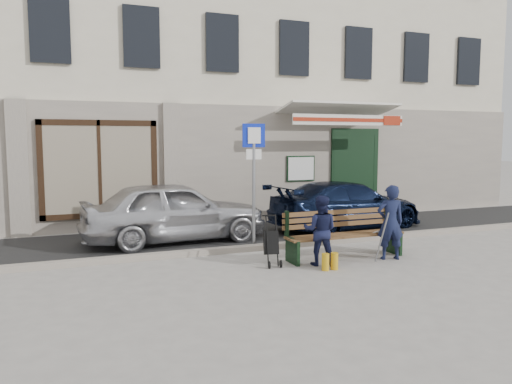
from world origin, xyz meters
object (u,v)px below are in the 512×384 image
parking_sign (254,166)px  bench (343,235)px  car_navy (347,205)px  woman (320,230)px  car_silver (174,211)px  stroller (271,244)px  man (390,222)px

parking_sign → bench: 2.31m
car_navy → woman: (-2.47, -3.07, 0.03)m
bench → parking_sign: bearing=131.2°
car_navy → bench: size_ratio=1.74×
car_silver → car_navy: bearing=-92.8°
car_navy → bench: 3.33m
bench → car_navy: bearing=56.9°
woman → stroller: bearing=14.8°
bench → woman: bearing=-156.1°
car_navy → woman: size_ratio=3.28×
man → woman: man is taller
car_silver → bench: 3.82m
parking_sign → stroller: size_ratio=2.85×
car_navy → bench: (-1.82, -2.78, -0.15)m
stroller → car_silver: bearing=125.5°
parking_sign → woman: size_ratio=2.04×
bench → stroller: 1.51m
parking_sign → woman: parking_sign is taller
man → stroller: 2.35m
parking_sign → car_silver: bearing=140.5°
car_navy → parking_sign: (-3.08, -1.34, 1.13)m
woman → parking_sign: bearing=-38.2°
parking_sign → man: 2.95m
car_silver → woman: bearing=-149.9°
car_navy → stroller: car_navy is taller
bench → man: man is taller
parking_sign → man: size_ratio=1.82×
car_silver → woman: 3.63m
car_silver → bench: car_silver is taller
woman → stroller: woman is taller
woman → bench: bearing=-123.6°
car_silver → bench: size_ratio=1.69×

